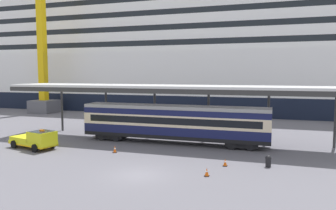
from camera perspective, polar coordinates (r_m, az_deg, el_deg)
ground_plane at (r=24.98m, az=-5.33°, el=-12.06°), size 400.00×400.00×0.00m
cruise_ship at (r=72.68m, az=3.43°, el=9.71°), size 174.67×27.19×38.46m
platform_canopy at (r=35.33m, az=1.16°, el=2.97°), size 39.01×5.77×6.25m
train_carriage at (r=35.26m, az=0.94°, el=-3.02°), size 20.28×2.81×4.11m
service_truck at (r=35.40m, az=-22.03°, el=-5.55°), size 5.53×3.18×2.02m
traffic_cone_near at (r=24.67m, az=6.79°, el=-11.54°), size 0.36×0.36×0.64m
traffic_cone_mid at (r=31.87m, az=-9.28°, el=-7.61°), size 0.36×0.36×0.68m
traffic_cone_far at (r=27.44m, az=9.94°, el=-9.84°), size 0.36×0.36×0.62m
dockside_crane at (r=68.18m, az=-21.08°, el=15.70°), size 10.80×4.40×64.56m
quay_bollard at (r=27.96m, az=17.11°, el=-9.27°), size 0.48×0.48×0.96m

